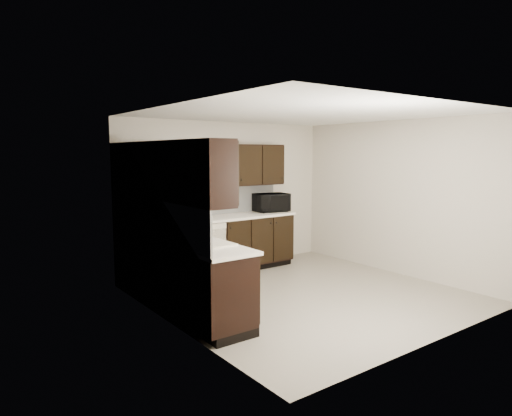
# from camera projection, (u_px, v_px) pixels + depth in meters

# --- Properties ---
(floor) EXTENTS (4.00, 4.00, 0.00)m
(floor) POSITION_uv_depth(u_px,v_px,m) (305.00, 295.00, 6.40)
(floor) COLOR gray
(floor) RESTS_ON ground
(ceiling) EXTENTS (4.00, 4.00, 0.00)m
(ceiling) POSITION_uv_depth(u_px,v_px,m) (307.00, 114.00, 6.10)
(ceiling) COLOR white
(ceiling) RESTS_ON wall_back
(wall_back) EXTENTS (4.00, 0.02, 2.50)m
(wall_back) POSITION_uv_depth(u_px,v_px,m) (227.00, 195.00, 7.84)
(wall_back) COLOR #BCB3A1
(wall_back) RESTS_ON floor
(wall_left) EXTENTS (0.02, 4.00, 2.50)m
(wall_left) POSITION_uv_depth(u_px,v_px,m) (173.00, 219.00, 5.07)
(wall_left) COLOR #BCB3A1
(wall_left) RESTS_ON floor
(wall_right) EXTENTS (0.02, 4.00, 2.50)m
(wall_right) POSITION_uv_depth(u_px,v_px,m) (397.00, 198.00, 7.43)
(wall_right) COLOR #BCB3A1
(wall_right) RESTS_ON floor
(wall_front) EXTENTS (4.00, 0.02, 2.50)m
(wall_front) POSITION_uv_depth(u_px,v_px,m) (440.00, 225.00, 4.65)
(wall_front) COLOR #BCB3A1
(wall_front) RESTS_ON floor
(lower_cabinets) EXTENTS (3.00, 2.80, 0.90)m
(lower_cabinets) POSITION_uv_depth(u_px,v_px,m) (203.00, 261.00, 6.64)
(lower_cabinets) COLOR black
(lower_cabinets) RESTS_ON floor
(countertop) EXTENTS (3.03, 2.83, 0.04)m
(countertop) POSITION_uv_depth(u_px,v_px,m) (202.00, 227.00, 6.58)
(countertop) COLOR white
(countertop) RESTS_ON lower_cabinets
(backsplash) EXTENTS (3.00, 2.80, 0.48)m
(backsplash) POSITION_uv_depth(u_px,v_px,m) (182.00, 208.00, 6.59)
(backsplash) COLOR silver
(backsplash) RESTS_ON countertop
(upper_cabinets) EXTENTS (3.00, 2.80, 0.70)m
(upper_cabinets) POSITION_uv_depth(u_px,v_px,m) (192.00, 167.00, 6.49)
(upper_cabinets) COLOR black
(upper_cabinets) RESTS_ON wall_back
(dishwasher) EXTENTS (0.58, 0.04, 0.78)m
(dishwasher) POSITION_uv_depth(u_px,v_px,m) (210.00, 246.00, 7.04)
(dishwasher) COLOR beige
(dishwasher) RESTS_ON lower_cabinets
(sink) EXTENTS (0.54, 0.82, 0.42)m
(sink) POSITION_uv_depth(u_px,v_px,m) (200.00, 248.00, 5.29)
(sink) COLOR beige
(sink) RESTS_ON countertop
(microwave) EXTENTS (0.64, 0.48, 0.32)m
(microwave) POSITION_uv_depth(u_px,v_px,m) (271.00, 203.00, 8.08)
(microwave) COLOR black
(microwave) RESTS_ON countertop
(soap_bottle_a) EXTENTS (0.13, 0.13, 0.21)m
(soap_bottle_a) POSITION_uv_depth(u_px,v_px,m) (204.00, 229.00, 5.58)
(soap_bottle_a) COLOR gray
(soap_bottle_a) RESTS_ON countertop
(soap_bottle_b) EXTENTS (0.13, 0.13, 0.26)m
(soap_bottle_b) POSITION_uv_depth(u_px,v_px,m) (170.00, 228.00, 5.51)
(soap_bottle_b) COLOR gray
(soap_bottle_b) RESTS_ON countertop
(toaster_oven) EXTENTS (0.38, 0.30, 0.23)m
(toaster_oven) POSITION_uv_depth(u_px,v_px,m) (171.00, 214.00, 6.95)
(toaster_oven) COLOR #AEAEB0
(toaster_oven) RESTS_ON countertop
(storage_bin) EXTENTS (0.49, 0.43, 0.16)m
(storage_bin) POSITION_uv_depth(u_px,v_px,m) (184.00, 230.00, 5.67)
(storage_bin) COLOR silver
(storage_bin) RESTS_ON countertop
(blue_pitcher) EXTENTS (0.20, 0.20, 0.25)m
(blue_pitcher) POSITION_uv_depth(u_px,v_px,m) (202.00, 231.00, 5.36)
(blue_pitcher) COLOR #102197
(blue_pitcher) RESTS_ON countertop
(teal_tumbler) EXTENTS (0.10, 0.10, 0.22)m
(teal_tumbler) POSITION_uv_depth(u_px,v_px,m) (159.00, 219.00, 6.43)
(teal_tumbler) COLOR #0D8C8F
(teal_tumbler) RESTS_ON countertop
(paper_towel_roll) EXTENTS (0.16, 0.16, 0.29)m
(paper_towel_roll) POSITION_uv_depth(u_px,v_px,m) (158.00, 217.00, 6.42)
(paper_towel_roll) COLOR silver
(paper_towel_roll) RESTS_ON countertop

